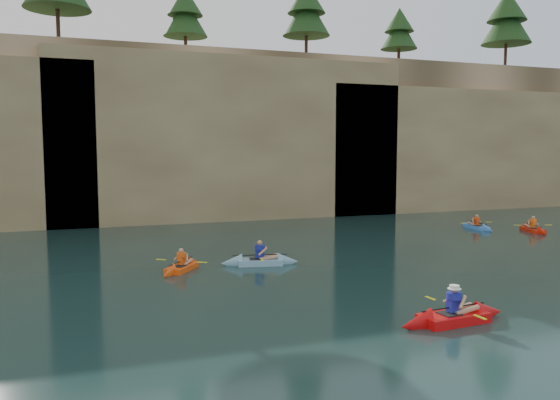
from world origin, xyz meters
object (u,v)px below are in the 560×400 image
object	(u,v)px
kayaker_ltblue_near	(260,261)
kayaker_red_far	(533,229)
main_kayaker	(453,317)
kayaker_orange	(181,267)

from	to	relation	value
kayaker_ltblue_near	kayaker_red_far	distance (m)	18.18
kayaker_red_far	kayaker_ltblue_near	bearing A→B (deg)	117.93
main_kayaker	kayaker_red_far	bearing A→B (deg)	35.34
kayaker_orange	kayaker_ltblue_near	world-z (taller)	kayaker_ltblue_near
main_kayaker	kayaker_orange	world-z (taller)	main_kayaker
kayaker_orange	kayaker_red_far	xyz separation A→B (m)	(21.15, 3.29, 0.00)
kayaker_orange	kayaker_red_far	size ratio (longest dim) A/B	0.87
kayaker_ltblue_near	kayaker_red_far	xyz separation A→B (m)	(17.87, 3.34, -0.02)
kayaker_orange	kayaker_red_far	bearing A→B (deg)	-44.67
kayaker_red_far	kayaker_orange	bearing A→B (deg)	116.19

